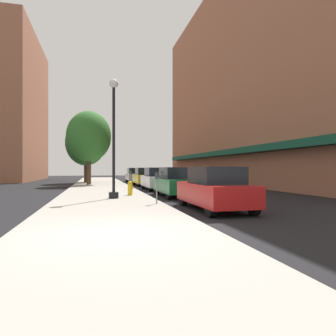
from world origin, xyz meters
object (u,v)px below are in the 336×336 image
Objects in this scene: car_white at (157,179)px; car_silver at (135,175)px; tree_near at (89,137)px; car_yellow at (145,177)px; fire_hydrant at (130,188)px; parking_meter_near at (157,184)px; car_green at (176,182)px; lamppost at (114,136)px; car_red at (215,189)px; tree_mid at (86,143)px; parking_meter_far at (131,177)px.

car_white and car_silver have the same top height.
tree_near reaches higher than car_yellow.
fire_hydrant is 4.38m from parking_meter_near.
lamppost is at bearing -160.02° from car_green.
parking_meter_near is at bearing -97.83° from car_yellow.
fire_hydrant is 6.05m from car_white.
fire_hydrant is at bearing 98.32° from parking_meter_near.
car_white reaches higher than parking_meter_near.
car_yellow is at bearing 88.63° from car_red.
car_green is (2.58, -0.13, 0.29)m from fire_hydrant.
car_white is 13.00m from car_silver.
fire_hydrant is 0.12× the size of tree_mid.
tree_near is at bearing 101.35° from fire_hydrant.
tree_mid is at bearing 113.99° from car_white.
tree_mid is (-3.52, 12.09, 3.43)m from parking_meter_far.
lamppost is 1.37× the size of car_green.
car_red is at bearing -90.64° from car_yellow.
tree_mid is at bearing 94.79° from tree_near.
car_red is at bearing -50.55° from lamppost.
parking_meter_near is 9.98m from car_white.
lamppost is 1.37× the size of car_red.
fire_hydrant is at bearing 112.35° from car_red.
car_silver is (5.05, 6.18, -3.74)m from tree_near.
car_red is 17.01m from car_yellow.
car_white is (5.05, -6.83, -3.74)m from tree_near.
tree_near is 13.92m from car_green.
car_silver is at bearing 82.05° from fire_hydrant.
tree_mid is 13.55m from car_white.
parking_meter_far is 0.19× the size of tree_mid.
car_silver is (3.57, 20.01, -2.39)m from lamppost.
lamppost is 6.10m from car_red.
parking_meter_far is 6.20m from car_yellow.
car_yellow reaches higher than parking_meter_near.
tree_near is at bearing -85.21° from tree_mid.
tree_mid reaches higher than car_red.
car_red is at bearing -74.47° from tree_near.
car_silver is at bearing 88.41° from car_green.
lamppost reaches higher than car_red.
car_red is (1.95, -11.13, -0.14)m from parking_meter_far.
lamppost is 13.98m from tree_near.
tree_near reaches higher than parking_meter_near.
car_green reaches higher than parking_meter_near.
tree_mid is 9.01m from car_yellow.
car_red is (5.05, -18.17, -3.74)m from tree_near.
tree_near is 1.58× the size of car_white.
car_silver is (1.95, 13.22, -0.14)m from parking_meter_far.
car_green is 1.00× the size of car_white.
car_silver is (0.00, 24.35, 0.00)m from car_red.
tree_mid is at bearing 105.80° from car_green.
car_green is at bearing 88.63° from car_red.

